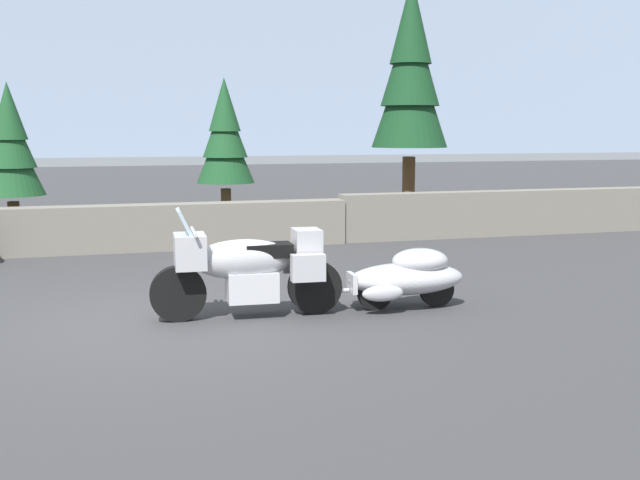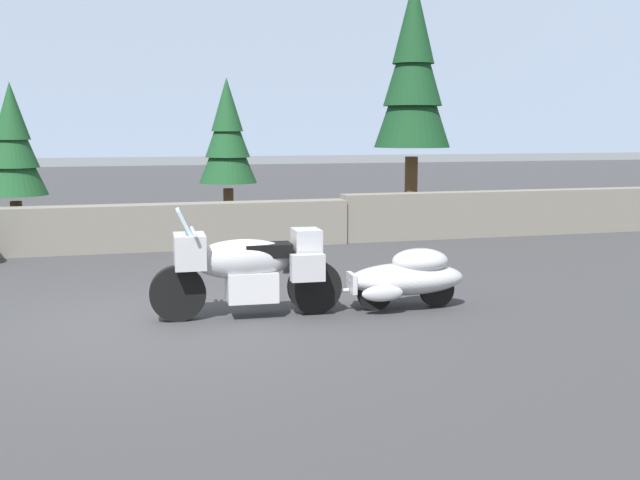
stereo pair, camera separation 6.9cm
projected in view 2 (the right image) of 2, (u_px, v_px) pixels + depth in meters
name	position (u px, v px, depth m)	size (l,w,h in m)	color
ground_plane	(158.00, 322.00, 8.88)	(80.00, 80.00, 0.00)	#38383A
stone_guard_wall	(133.00, 227.00, 14.09)	(24.00, 0.58, 0.95)	slate
distant_ridgeline	(109.00, 85.00, 98.83)	(240.00, 80.00, 16.00)	#8C9EB7
touring_motorcycle	(247.00, 266.00, 9.05)	(2.31, 0.80, 1.33)	black
car_shaped_trailer	(407.00, 276.00, 9.53)	(2.21, 0.80, 0.76)	black
pine_tree_tall	(413.00, 72.00, 17.05)	(1.72, 1.72, 5.63)	brown
pine_tree_secondary	(13.00, 145.00, 14.12)	(1.20, 1.20, 3.12)	brown
pine_tree_far_right	(227.00, 136.00, 16.35)	(1.25, 1.25, 3.35)	brown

